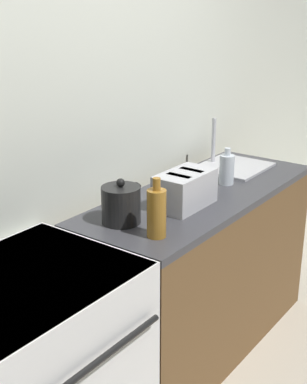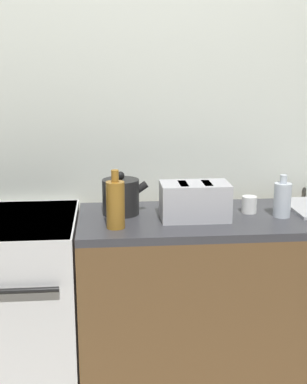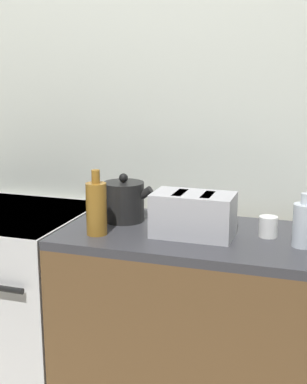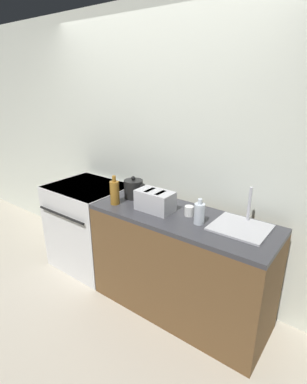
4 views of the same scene
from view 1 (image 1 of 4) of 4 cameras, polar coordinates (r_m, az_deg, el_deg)
wall_back at (r=2.50m, az=-9.32°, el=6.83°), size 8.00×0.05×2.60m
stove at (r=2.23m, az=-12.74°, el=-19.01°), size 0.77×0.68×0.92m
counter_block at (r=2.96m, az=4.97°, el=-8.31°), size 1.54×0.58×0.92m
kettle at (r=2.36m, az=-3.46°, el=-1.31°), size 0.22×0.17×0.20m
toaster at (r=2.54m, az=3.38°, el=0.29°), size 0.31×0.18×0.17m
sink_tray at (r=3.19m, az=8.36°, el=2.88°), size 0.40×0.36×0.28m
bottle_clear at (r=2.88m, az=7.82°, el=2.45°), size 0.08×0.08×0.20m
bottle_amber at (r=2.20m, az=0.33°, el=-2.20°), size 0.08×0.08×0.26m
cup_white at (r=2.82m, az=5.09°, el=1.25°), size 0.07×0.07×0.08m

